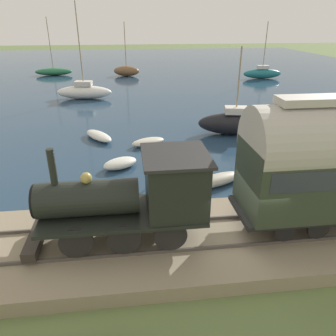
{
  "coord_description": "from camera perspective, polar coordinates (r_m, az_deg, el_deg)",
  "views": [
    {
      "loc": [
        -9.16,
        3.48,
        7.46
      ],
      "look_at": [
        3.74,
        1.89,
        1.5
      ],
      "focal_mm": 35.0,
      "sensor_mm": 36.0,
      "label": 1
    }
  ],
  "objects": [
    {
      "name": "rowboat_near_shore",
      "position": [
        17.98,
        -8.33,
        0.83
      ],
      "size": [
        1.89,
        2.22,
        0.54
      ],
      "rotation": [
        0.0,
        0.0,
        0.52
      ],
      "color": "silver",
      "rests_on": "harbor_water"
    },
    {
      "name": "ground_plane",
      "position": [
        12.31,
        11.23,
        -13.2
      ],
      "size": [
        200.0,
        200.0,
        0.0
      ],
      "primitive_type": "plane",
      "color": "#607542"
    },
    {
      "name": "sailboat_brown",
      "position": [
        48.35,
        -7.25,
        16.44
      ],
      "size": [
        2.45,
        3.93,
        7.03
      ],
      "rotation": [
        0.0,
        0.0,
        -0.27
      ],
      "color": "brown",
      "rests_on": "harbor_water"
    },
    {
      "name": "sailboat_black",
      "position": [
        23.44,
        11.61,
        7.68
      ],
      "size": [
        2.59,
        5.34,
        5.85
      ],
      "rotation": [
        0.0,
        0.0,
        -0.2
      ],
      "color": "black",
      "rests_on": "harbor_water"
    },
    {
      "name": "rowboat_mid_harbor",
      "position": [
        16.16,
        8.58,
        -2.05
      ],
      "size": [
        1.93,
        3.04,
        0.53
      ],
      "rotation": [
        0.0,
        0.0,
        0.4
      ],
      "color": "#B7B2A3",
      "rests_on": "harbor_water"
    },
    {
      "name": "rail_embankment",
      "position": [
        12.27,
        11.13,
        -11.82
      ],
      "size": [
        4.83,
        56.0,
        0.64
      ],
      "color": "gray",
      "rests_on": "ground"
    },
    {
      "name": "rowboat_far_out",
      "position": [
        21.07,
        -3.47,
        4.57
      ],
      "size": [
        1.75,
        2.43,
        0.47
      ],
      "rotation": [
        0.0,
        0.0,
        0.39
      ],
      "color": "beige",
      "rests_on": "harbor_water"
    },
    {
      "name": "sailboat_green",
      "position": [
        51.27,
        -19.3,
        15.58
      ],
      "size": [
        1.61,
        5.17,
        7.64
      ],
      "rotation": [
        0.0,
        0.0,
        -0.01
      ],
      "color": "#236B42",
      "rests_on": "harbor_water"
    },
    {
      "name": "sailboat_white",
      "position": [
        34.87,
        -14.38,
        12.78
      ],
      "size": [
        2.37,
        5.65,
        8.93
      ],
      "rotation": [
        0.0,
        0.0,
        -0.11
      ],
      "color": "white",
      "rests_on": "harbor_water"
    },
    {
      "name": "rowboat_off_pier",
      "position": [
        22.6,
        -11.97,
        5.5
      ],
      "size": [
        2.9,
        2.38,
        0.49
      ],
      "rotation": [
        0.0,
        0.0,
        -0.99
      ],
      "color": "silver",
      "rests_on": "harbor_water"
    },
    {
      "name": "sailboat_teal",
      "position": [
        47.62,
        16.08,
        15.59
      ],
      "size": [
        1.54,
        5.19,
        7.08
      ],
      "rotation": [
        0.0,
        0.0,
        -0.06
      ],
      "color": "#1E707A",
      "rests_on": "harbor_water"
    },
    {
      "name": "steam_locomotive",
      "position": [
        10.63,
        -5.2,
        -4.38
      ],
      "size": [
        2.29,
        5.91,
        3.33
      ],
      "color": "black",
      "rests_on": "rail_embankment"
    },
    {
      "name": "harbor_water",
      "position": [
        52.67,
        -3.3,
        16.47
      ],
      "size": [
        80.0,
        80.0,
        0.01
      ],
      "color": "navy",
      "rests_on": "ground"
    }
  ]
}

